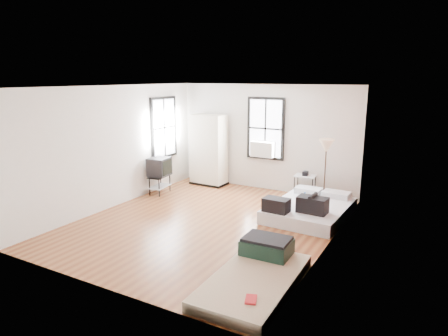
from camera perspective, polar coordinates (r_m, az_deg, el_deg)
The scene contains 8 objects.
ground at distance 8.45m, azimuth -2.34°, elevation -7.79°, with size 6.00×6.00×0.00m, color brown.
room_shell at distance 8.20m, azimuth 0.26°, elevation 4.15°, with size 5.02×6.02×2.80m.
mattress_main at distance 8.92m, azimuth 12.08°, elevation -5.69°, with size 1.62×2.14×0.66m.
mattress_bare at distance 6.18m, azimuth 4.76°, elevation -14.61°, with size 1.16×2.14×0.45m.
wardrobe at distance 11.17m, azimuth -2.20°, elevation 2.56°, with size 1.01×0.61×1.97m.
side_table at distance 10.22m, azimuth 11.50°, elevation -1.68°, with size 0.54×0.45×0.68m.
floor_lamp at distance 9.45m, azimuth 14.40°, elevation 2.59°, with size 0.34×0.34×1.59m.
tv_stand at distance 10.46m, azimuth -9.20°, elevation -0.00°, with size 0.54×0.72×0.95m.
Camera 1 is at (4.14, -6.73, 2.99)m, focal length 32.00 mm.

